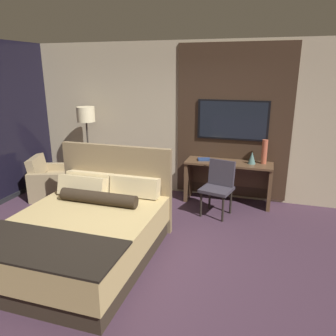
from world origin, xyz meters
TOP-DOWN VIEW (x-y plane):
  - ground_plane at (0.00, 0.00)m, footprint 16.00×16.00m
  - wall_back_tv_panel at (0.10, 2.59)m, footprint 7.20×0.09m
  - bed at (-0.62, -0.06)m, footprint 1.71×2.14m
  - desk at (0.87, 2.32)m, footprint 1.50×0.49m
  - tv at (0.87, 2.52)m, footprint 1.24×0.04m
  - desk_chair at (0.78, 1.78)m, footprint 0.56×0.56m
  - armchair_by_window at (-2.30, 1.64)m, footprint 0.98×1.00m
  - floor_lamp at (-1.84, 2.19)m, footprint 0.34×0.34m
  - vase_tall at (1.45, 2.38)m, footprint 0.10×0.10m
  - vase_short at (1.25, 2.31)m, footprint 0.13×0.13m
  - book at (0.43, 2.29)m, footprint 0.26×0.21m

SIDE VIEW (x-z plane):
  - ground_plane at x=0.00m, z-range 0.00..0.00m
  - armchair_by_window at x=-2.30m, z-range -0.13..0.65m
  - bed at x=-0.62m, z-range -0.28..0.98m
  - desk at x=0.87m, z-range 0.12..0.88m
  - desk_chair at x=0.78m, z-range 0.09..0.98m
  - book at x=0.43m, z-range 0.75..0.78m
  - vase_short at x=1.25m, z-range 0.75..0.96m
  - vase_tall at x=1.45m, z-range 0.75..1.17m
  - floor_lamp at x=-1.84m, z-range 0.55..2.18m
  - wall_back_tv_panel at x=0.10m, z-range 0.00..2.80m
  - tv at x=0.87m, z-range 1.11..1.80m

